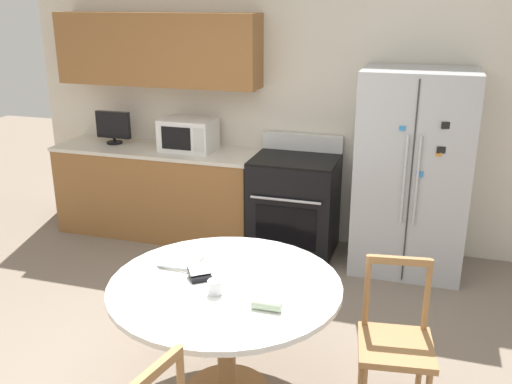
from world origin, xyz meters
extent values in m
cube|color=silver|center=(0.00, 2.65, 1.30)|extent=(5.20, 0.10, 2.60)
cube|color=#936033|center=(-1.19, 2.43, 1.84)|extent=(2.03, 0.34, 0.68)
cube|color=#936033|center=(-1.19, 2.29, 0.43)|extent=(2.03, 0.62, 0.86)
cube|color=beige|center=(-1.19, 2.29, 0.88)|extent=(2.05, 0.64, 0.03)
cube|color=#B2B5BA|center=(1.28, 2.23, 0.88)|extent=(0.94, 0.70, 1.76)
cube|color=#333333|center=(1.28, 1.88, 0.88)|extent=(0.01, 0.01, 1.69)
cylinder|color=silver|center=(1.23, 1.86, 0.92)|extent=(0.02, 0.02, 0.74)
cylinder|color=silver|center=(1.33, 1.86, 0.92)|extent=(0.02, 0.02, 0.74)
cube|color=black|center=(1.49, 1.87, 1.19)|extent=(0.07, 0.02, 0.05)
cube|color=black|center=(1.50, 1.87, 1.38)|extent=(0.07, 0.03, 0.05)
cube|color=#338CD8|center=(1.34, 1.87, 0.98)|extent=(0.06, 0.01, 0.04)
cube|color=#338CD8|center=(1.18, 1.87, 1.34)|extent=(0.05, 0.01, 0.04)
cube|color=orange|center=(1.47, 1.87, 1.15)|extent=(0.04, 0.01, 0.03)
cube|color=black|center=(0.24, 2.26, 0.45)|extent=(0.78, 0.64, 0.90)
cube|color=black|center=(0.24, 1.94, 0.36)|extent=(0.56, 0.01, 0.40)
cylinder|color=silver|center=(0.24, 1.91, 0.63)|extent=(0.64, 0.02, 0.02)
cube|color=black|center=(0.24, 2.26, 0.91)|extent=(0.78, 0.64, 0.02)
cube|color=white|center=(0.24, 2.55, 1.00)|extent=(0.78, 0.06, 0.16)
cube|color=white|center=(-0.85, 2.32, 1.05)|extent=(0.51, 0.37, 0.31)
cube|color=black|center=(-0.89, 2.13, 1.05)|extent=(0.30, 0.01, 0.22)
cube|color=silver|center=(-0.66, 2.13, 1.05)|extent=(0.10, 0.01, 0.22)
cylinder|color=black|center=(-1.67, 2.33, 0.91)|extent=(0.16, 0.16, 0.02)
cylinder|color=black|center=(-1.67, 2.33, 0.94)|extent=(0.03, 0.03, 0.04)
cube|color=black|center=(-1.67, 2.33, 1.09)|extent=(0.36, 0.05, 0.27)
cylinder|color=white|center=(0.34, 0.09, 0.74)|extent=(1.35, 1.35, 0.03)
cylinder|color=#9E7042|center=(0.34, 0.09, 0.37)|extent=(0.11, 0.11, 0.70)
cube|color=#9E7042|center=(1.32, 0.24, 0.43)|extent=(0.47, 0.47, 0.04)
cylinder|color=#9E7042|center=(1.46, 0.43, 0.21)|extent=(0.04, 0.04, 0.41)
cylinder|color=#9E7042|center=(1.12, 0.38, 0.21)|extent=(0.04, 0.04, 0.41)
cylinder|color=#9E7042|center=(1.46, 0.45, 0.68)|extent=(0.04, 0.04, 0.45)
cylinder|color=#9E7042|center=(1.12, 0.40, 0.68)|extent=(0.04, 0.04, 0.45)
cube|color=#9E7042|center=(1.29, 0.42, 0.88)|extent=(0.35, 0.08, 0.04)
cube|color=#9E7042|center=(0.41, -0.92, 0.88)|extent=(0.11, 0.34, 0.04)
cylinder|color=silver|center=(0.33, -0.04, 0.80)|extent=(0.08, 0.08, 0.08)
cylinder|color=#8C4C99|center=(0.33, -0.04, 0.78)|extent=(0.07, 0.07, 0.04)
cylinder|color=beige|center=(0.65, -0.12, 0.78)|extent=(0.16, 0.05, 0.05)
cube|color=black|center=(0.19, 0.10, 0.77)|extent=(0.15, 0.15, 0.03)
cube|color=black|center=(0.17, 0.12, 0.80)|extent=(0.16, 0.15, 0.06)
cube|color=white|center=(0.00, 0.30, 0.76)|extent=(0.26, 0.33, 0.01)
cube|color=beige|center=(0.00, 0.30, 0.77)|extent=(0.24, 0.31, 0.01)
cube|color=silver|center=(0.00, 0.30, 0.78)|extent=(0.22, 0.30, 0.01)
camera|label=1|loc=(1.38, -2.65, 2.31)|focal=40.00mm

